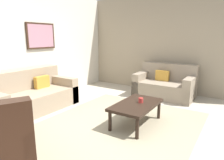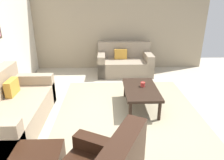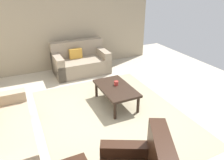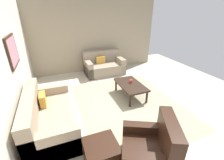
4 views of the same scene
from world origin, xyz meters
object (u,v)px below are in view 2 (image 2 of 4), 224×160
Objects in this scene: couch_loveseat at (124,63)px; cup at (143,84)px; couch_main at (8,110)px; coffee_table at (141,91)px.

cup is (-1.99, -0.19, 0.16)m from couch_loveseat.
couch_main is 1.25× the size of couch_loveseat.
couch_loveseat is at bearing 3.83° from coffee_table.
couch_main is 2.41m from coffee_table.
couch_loveseat is 2.08m from coffee_table.
cup is at bearing -174.64° from couch_loveseat.
couch_main and couch_loveseat have the same top height.
couch_main is at bearing 103.93° from coffee_table.
coffee_table is at bearing 150.48° from cup.
couch_main is 1.73× the size of coffee_table.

